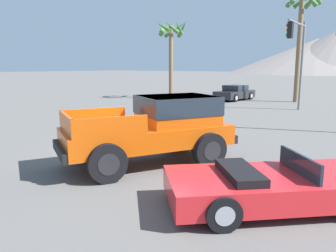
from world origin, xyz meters
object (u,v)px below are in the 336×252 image
at_px(traffic_light_main, 297,48).
at_px(palm_tree_tall, 301,18).
at_px(red_convertible_car, 275,186).
at_px(palm_tree_short, 172,40).
at_px(parked_car_dark, 235,93).
at_px(orange_pickup_truck, 159,126).

distance_m(traffic_light_main, palm_tree_tall, 6.74).
height_order(red_convertible_car, palm_tree_short, palm_tree_short).
distance_m(parked_car_dark, palm_tree_tall, 7.52).
distance_m(red_convertible_car, traffic_light_main, 15.42).
bearing_deg(orange_pickup_truck, red_convertible_car, 12.56).
relative_size(orange_pickup_truck, red_convertible_car, 1.19).
bearing_deg(palm_tree_short, parked_car_dark, 20.23).
bearing_deg(parked_car_dark, orange_pickup_truck, 113.78).
relative_size(parked_car_dark, palm_tree_tall, 0.49).
distance_m(red_convertible_car, parked_car_dark, 21.62).
bearing_deg(red_convertible_car, traffic_light_main, 150.67).
xyz_separation_m(traffic_light_main, palm_tree_tall, (-1.42, 6.08, 2.53)).
relative_size(red_convertible_car, parked_car_dark, 1.05).
distance_m(traffic_light_main, palm_tree_short, 11.66).
bearing_deg(orange_pickup_truck, traffic_light_main, 117.88).
xyz_separation_m(orange_pickup_truck, red_convertible_car, (3.74, -1.08, -0.69)).
bearing_deg(orange_pickup_truck, parked_car_dark, 136.47).
relative_size(orange_pickup_truck, parked_car_dark, 1.25).
bearing_deg(palm_tree_short, palm_tree_tall, 18.19).
distance_m(orange_pickup_truck, traffic_light_main, 13.80).
distance_m(red_convertible_car, palm_tree_short, 23.35).
relative_size(red_convertible_car, palm_tree_tall, 0.52).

